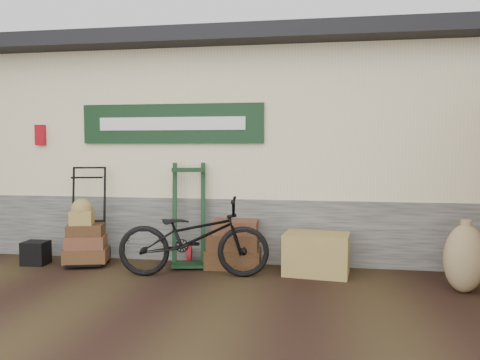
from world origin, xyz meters
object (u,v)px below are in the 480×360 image
Objects in this scene: wicker_hamper at (316,254)px; bicycle at (194,233)px; porter_trolley at (88,215)px; green_barrow at (189,215)px; black_trunk at (36,253)px; suitcase_stack at (233,243)px.

wicker_hamper is 1.59m from bicycle.
porter_trolley is 0.98× the size of green_barrow.
porter_trolley is 0.89m from black_trunk.
suitcase_stack is 2.28× the size of black_trunk.
wicker_hamper is 2.51× the size of black_trunk.
bicycle reaches higher than wicker_hamper.
porter_trolley is 1.42m from green_barrow.
porter_trolley reaches higher than suitcase_stack.
bicycle is (-1.52, -0.34, 0.29)m from wicker_hamper.
bicycle is at bearing -28.84° from porter_trolley.
green_barrow reaches higher than wicker_hamper.
suitcase_stack is (0.62, 0.00, -0.38)m from green_barrow.
black_trunk is 0.17× the size of bicycle.
green_barrow is 1.74× the size of wicker_hamper.
green_barrow reaches higher than black_trunk.
green_barrow is (1.41, 0.12, 0.01)m from porter_trolley.
suitcase_stack is 2.75m from black_trunk.
black_trunk is (-2.73, -0.30, -0.16)m from suitcase_stack.
suitcase_stack is at bearing -11.62° from porter_trolley.
wicker_hamper is at bearing -9.03° from suitcase_stack.
suitcase_stack reaches higher than black_trunk.
black_trunk is at bearing 178.70° from porter_trolley.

